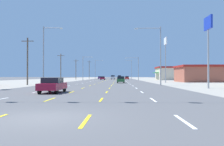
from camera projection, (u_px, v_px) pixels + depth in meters
ground_plane at (109, 81)px, 75.00m from camera, size 572.00×572.00×0.00m
lot_apron_left at (32, 81)px, 75.69m from camera, size 28.00×440.00×0.01m
lot_apron_right at (188, 81)px, 74.31m from camera, size 28.00×440.00×0.01m
lane_markings at (112, 79)px, 113.48m from camera, size 10.64×227.60×0.01m
signal_span_wire at (74, 17)px, 15.66m from camera, size 26.03×0.52×9.18m
sedan_inner_left_nearest at (53, 85)px, 22.64m from camera, size 1.80×4.50×1.46m
hatchback_inner_right_near at (121, 80)px, 54.26m from camera, size 1.72×3.90×1.54m
sedan_inner_left_mid at (103, 78)px, 98.27m from camera, size 1.80×4.50×1.46m
hatchback_far_right_midfar at (127, 78)px, 110.81m from camera, size 1.72×3.90×1.54m
suv_center_turn_far at (113, 77)px, 117.12m from camera, size 1.98×4.90×1.98m
sedan_far_left_farther at (100, 78)px, 126.66m from camera, size 1.80×4.50×1.46m
hatchback_center_turn_farthest at (113, 77)px, 129.24m from camera, size 1.72×3.90×1.54m
suv_inner_right_distant_a at (119, 77)px, 137.97m from camera, size 1.98×4.90×1.98m
storefront_right_row_1 at (202, 74)px, 64.14m from camera, size 12.91×11.63×4.46m
storefront_right_row_2 at (167, 73)px, 96.21m from camera, size 9.71×11.85×5.35m
pole_sign_right_row_0 at (208, 33)px, 30.33m from camera, size 0.24×2.40×9.28m
pole_sign_right_row_1 at (165, 48)px, 56.91m from camera, size 0.24×2.68×10.87m
streetlight_left_row_0 at (45, 52)px, 41.09m from camera, size 3.43×0.26×10.25m
streetlight_right_row_0 at (158, 51)px, 40.54m from camera, size 4.57×0.26×10.11m
streetlight_left_row_1 at (84, 66)px, 86.51m from camera, size 3.74×0.26×8.87m
streetlight_right_row_1 at (137, 66)px, 85.97m from camera, size 5.02×0.26×8.53m
streetlight_left_row_2 at (96, 68)px, 131.95m from camera, size 4.41×0.26×10.61m
streetlight_right_row_2 at (131, 68)px, 131.40m from camera, size 3.67×0.26×10.51m
utility_pole_left_row_0 at (27, 60)px, 42.17m from camera, size 2.20×0.26×8.45m
utility_pole_left_row_1 at (61, 67)px, 73.18m from camera, size 2.20×0.26×8.54m
utility_pole_left_row_2 at (76, 69)px, 102.43m from camera, size 2.20×0.26×8.82m
utility_pole_left_row_3 at (89, 69)px, 126.98m from camera, size 2.20×0.26×9.84m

